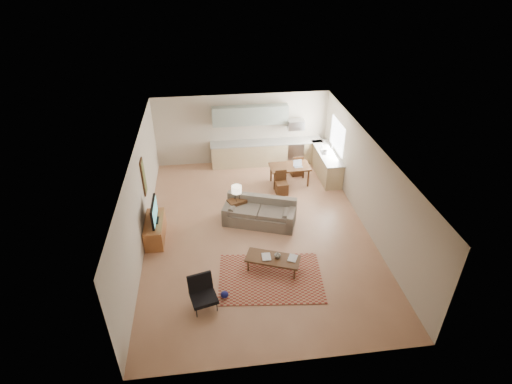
{
  "coord_description": "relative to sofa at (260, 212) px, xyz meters",
  "views": [
    {
      "loc": [
        -1.25,
        -9.47,
        7.31
      ],
      "look_at": [
        0.0,
        0.3,
        1.15
      ],
      "focal_mm": 28.0,
      "sensor_mm": 36.0,
      "label": 1
    }
  ],
  "objects": [
    {
      "name": "sofa",
      "position": [
        0.0,
        0.0,
        0.0
      ],
      "size": [
        2.44,
        1.67,
        0.78
      ],
      "primitive_type": null,
      "rotation": [
        0.0,
        0.0,
        -0.34
      ],
      "color": "#6B6053",
      "rests_on": "floor"
    },
    {
      "name": "armchair",
      "position": [
        -1.74,
        -3.14,
        -0.0
      ],
      "size": [
        0.82,
        0.82,
        0.77
      ],
      "primitive_type": null,
      "rotation": [
        0.0,
        0.0,
        0.25
      ],
      "color": "black",
      "rests_on": "floor"
    },
    {
      "name": "table_lamp",
      "position": [
        -0.65,
        0.4,
        0.5
      ],
      "size": [
        0.42,
        0.42,
        0.51
      ],
      "primitive_type": null,
      "rotation": [
        0.0,
        0.0,
        0.48
      ],
      "color": "beige",
      "rests_on": "console_table"
    },
    {
      "name": "tv",
      "position": [
        -3.04,
        -0.36,
        0.53
      ],
      "size": [
        0.1,
        1.02,
        0.61
      ],
      "primitive_type": null,
      "color": "black",
      "rests_on": "tv_credenza"
    },
    {
      "name": "kitchen_counter_right",
      "position": [
        2.82,
        2.66,
        0.07
      ],
      "size": [
        0.64,
        2.26,
        0.92
      ],
      "primitive_type": null,
      "color": "tan",
      "rests_on": "ground"
    },
    {
      "name": "book_a",
      "position": [
        -0.22,
        -2.07,
        0.04
      ],
      "size": [
        0.25,
        0.32,
        0.03
      ],
      "primitive_type": "imported",
      "rotation": [
        0.0,
        0.0,
        -0.03
      ],
      "color": "maroon",
      "rests_on": "coffee_table"
    },
    {
      "name": "room",
      "position": [
        -0.11,
        -0.34,
        0.96
      ],
      "size": [
        9.0,
        9.0,
        9.0
      ],
      "color": "#A87353",
      "rests_on": "ground"
    },
    {
      "name": "laptop",
      "position": [
        1.64,
        2.12,
        0.43
      ],
      "size": [
        0.32,
        0.25,
        0.22
      ],
      "primitive_type": null,
      "rotation": [
        0.0,
        0.0,
        0.1
      ],
      "color": "#A5A8AD",
      "rests_on": "dining_table"
    },
    {
      "name": "dining_chair_near",
      "position": [
        0.98,
        1.59,
        0.02
      ],
      "size": [
        0.42,
        0.44,
        0.83
      ],
      "primitive_type": null,
      "rotation": [
        0.0,
        0.0,
        0.06
      ],
      "color": "#3D2412",
      "rests_on": "floor"
    },
    {
      "name": "window_right",
      "position": [
        3.12,
        2.66,
        1.16
      ],
      "size": [
        0.02,
        1.4,
        1.05
      ],
      "primitive_type": "cube",
      "color": "white",
      "rests_on": "room"
    },
    {
      "name": "triptych",
      "position": [
        -0.21,
        4.13,
        1.36
      ],
      "size": [
        1.7,
        0.04,
        0.5
      ],
      "primitive_type": null,
      "color": "beige",
      "rests_on": "room"
    },
    {
      "name": "kitchen_range",
      "position": [
        1.89,
        3.84,
        0.06
      ],
      "size": [
        0.62,
        0.62,
        0.9
      ],
      "primitive_type": "cube",
      "color": "#A5A8AD",
      "rests_on": "ground"
    },
    {
      "name": "tv_credenza",
      "position": [
        -3.09,
        -0.36,
        -0.08
      ],
      "size": [
        0.51,
        1.33,
        0.61
      ],
      "primitive_type": null,
      "color": "brown",
      "rests_on": "floor"
    },
    {
      "name": "vase",
      "position": [
        0.18,
        -2.11,
        0.11
      ],
      "size": [
        0.19,
        0.19,
        0.17
      ],
      "primitive_type": "imported",
      "rotation": [
        0.0,
        0.0,
        -0.06
      ],
      "color": "black",
      "rests_on": "coffee_table"
    },
    {
      "name": "soap_bottle",
      "position": [
        2.72,
        3.0,
        0.63
      ],
      "size": [
        0.13,
        0.13,
        0.19
      ],
      "primitive_type": "imported",
      "rotation": [
        0.0,
        0.0,
        -0.24
      ],
      "color": "beige",
      "rests_on": "kitchen_counter_right"
    },
    {
      "name": "console_table",
      "position": [
        -0.65,
        0.4,
        -0.07
      ],
      "size": [
        0.64,
        0.54,
        0.63
      ],
      "primitive_type": null,
      "rotation": [
        0.0,
        0.0,
        0.39
      ],
      "color": "#3D2412",
      "rests_on": "floor"
    },
    {
      "name": "dining_table",
      "position": [
        1.36,
        2.21,
        -0.04
      ],
      "size": [
        1.43,
        0.86,
        0.7
      ],
      "primitive_type": null,
      "rotation": [
        0.0,
        0.0,
        0.05
      ],
      "color": "#3D2412",
      "rests_on": "floor"
    },
    {
      "name": "coffee_table",
      "position": [
        0.06,
        -2.12,
        -0.18
      ],
      "size": [
        1.5,
        1.02,
        0.42
      ],
      "primitive_type": null,
      "rotation": [
        0.0,
        0.0,
        -0.37
      ],
      "color": "#452915",
      "rests_on": "floor"
    },
    {
      "name": "upper_cabinets",
      "position": [
        0.19,
        3.99,
        1.56
      ],
      "size": [
        2.8,
        0.34,
        0.7
      ],
      "primitive_type": "cube",
      "color": "gray",
      "rests_on": "room"
    },
    {
      "name": "wall_art_left",
      "position": [
        -3.32,
        0.56,
        1.16
      ],
      "size": [
        0.06,
        0.42,
        1.1
      ],
      "primitive_type": null,
      "color": "olive",
      "rests_on": "room"
    },
    {
      "name": "book_b",
      "position": [
        0.46,
        -2.15,
        0.04
      ],
      "size": [
        0.45,
        0.47,
        0.02
      ],
      "primitive_type": "imported",
      "rotation": [
        0.0,
        0.0,
        -0.45
      ],
      "color": "navy",
      "rests_on": "coffee_table"
    },
    {
      "name": "rug",
      "position": [
        -0.04,
        -2.41,
        -0.38
      ],
      "size": [
        2.8,
        2.07,
        0.02
      ],
      "primitive_type": "cube",
      "rotation": [
        0.0,
        0.0,
        -0.1
      ],
      "color": "maroon",
      "rests_on": "floor"
    },
    {
      "name": "kitchen_microwave",
      "position": [
        1.89,
        3.86,
        1.16
      ],
      "size": [
        0.62,
        0.4,
        0.35
      ],
      "primitive_type": "cube",
      "color": "#A5A8AD",
      "rests_on": "room"
    },
    {
      "name": "dining_chair_far",
      "position": [
        1.75,
        2.83,
        0.01
      ],
      "size": [
        0.42,
        0.43,
        0.81
      ],
      "primitive_type": null,
      "rotation": [
        0.0,
        0.0,
        3.22
      ],
      "color": "#3D2412",
      "rests_on": "floor"
    },
    {
      "name": "kitchen_counter_back",
      "position": [
        0.79,
        3.84,
        0.07
      ],
      "size": [
        4.26,
        0.64,
        0.92
      ],
      "primitive_type": null,
      "color": "tan",
      "rests_on": "ground"
    }
  ]
}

